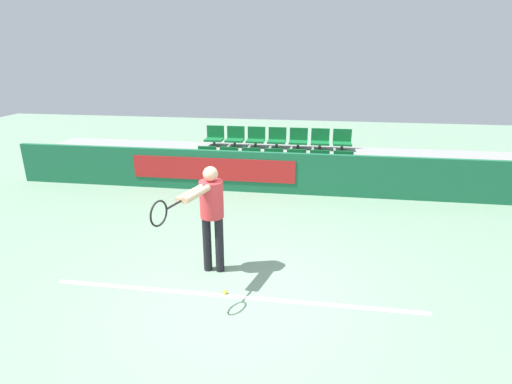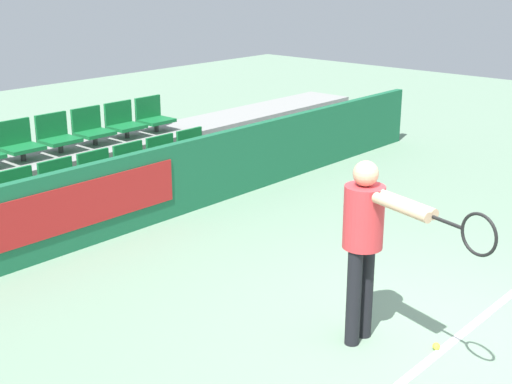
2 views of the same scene
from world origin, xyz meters
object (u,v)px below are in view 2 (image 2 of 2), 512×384
tennis_player (368,233)px  stadium_chair_5 (166,157)px  stadium_chair_4 (134,165)px  stadium_chair_13 (153,116)px  stadium_chair_2 (62,183)px  stadium_chair_12 (123,122)px  stadium_chair_3 (99,174)px  stadium_chair_6 (195,149)px  stadium_chair_1 (20,194)px  stadium_chair_10 (57,135)px  tennis_ball (437,346)px  stadium_chair_9 (19,143)px  stadium_chair_11 (91,128)px

tennis_player → stadium_chair_5: bearing=85.7°
stadium_chair_4 → stadium_chair_13: (1.15, 0.92, 0.37)m
stadium_chair_2 → stadium_chair_12: 1.98m
stadium_chair_3 → stadium_chair_6: 1.72m
stadium_chair_13 → stadium_chair_2: bearing=-158.1°
stadium_chair_4 → stadium_chair_5: 0.57m
stadium_chair_12 → stadium_chair_13: same height
stadium_chair_1 → stadium_chair_4: size_ratio=1.00×
stadium_chair_1 → stadium_chair_13: bearing=17.8°
stadium_chair_10 → stadium_chair_12: (1.15, 0.00, 0.00)m
stadium_chair_10 → tennis_ball: bearing=-91.3°
tennis_player → stadium_chair_6: bearing=79.4°
stadium_chair_9 → stadium_chair_13: same height
stadium_chair_2 → stadium_chair_5: (1.72, 0.00, 0.00)m
stadium_chair_5 → stadium_chair_9: (-1.72, 0.92, 0.37)m
tennis_ball → stadium_chair_10: bearing=88.7°
stadium_chair_2 → stadium_chair_5: same height
stadium_chair_3 → stadium_chair_4: bearing=0.0°
stadium_chair_2 → stadium_chair_4: (1.15, 0.00, 0.00)m
stadium_chair_1 → stadium_chair_11: stadium_chair_11 is taller
stadium_chair_1 → stadium_chair_13: 3.03m
stadium_chair_9 → stadium_chair_12: (1.72, 0.00, 0.00)m
stadium_chair_3 → stadium_chair_11: bearing=58.1°
stadium_chair_4 → stadium_chair_12: (0.57, 0.92, 0.37)m
stadium_chair_10 → stadium_chair_11: size_ratio=1.00×
stadium_chair_3 → stadium_chair_13: (1.72, 0.92, 0.37)m
stadium_chair_1 → stadium_chair_9: bearing=58.1°
stadium_chair_11 → tennis_player: size_ratio=0.31×
stadium_chair_2 → stadium_chair_12: (1.72, 0.92, 0.37)m
stadium_chair_6 → stadium_chair_13: size_ratio=1.00×
stadium_chair_3 → tennis_ball: (-0.13, -4.96, -0.58)m
tennis_player → tennis_ball: (0.32, -0.56, -1.01)m
stadium_chair_4 → stadium_chair_13: 1.51m
stadium_chair_2 → stadium_chair_9: size_ratio=1.00×
stadium_chair_1 → tennis_player: (0.69, -4.41, 0.43)m
stadium_chair_13 → tennis_ball: size_ratio=7.92×
stadium_chair_13 → stadium_chair_12: bearing=180.0°
stadium_chair_3 → tennis_player: size_ratio=0.31×
stadium_chair_12 → stadium_chair_5: bearing=-90.0°
stadium_chair_3 → stadium_chair_12: 1.51m
stadium_chair_6 → stadium_chair_12: size_ratio=1.00×
stadium_chair_10 → stadium_chair_1: bearing=-141.3°
tennis_ball → stadium_chair_13: bearing=72.6°
stadium_chair_1 → stadium_chair_6: same height
stadium_chair_13 → stadium_chair_9: bearing=180.0°
stadium_chair_4 → tennis_ball: size_ratio=7.92×
stadium_chair_5 → stadium_chair_13: stadium_chair_13 is taller
stadium_chair_11 → stadium_chair_12: (0.57, 0.00, 0.00)m
stadium_chair_2 → tennis_ball: stadium_chair_2 is taller
stadium_chair_3 → stadium_chair_6: bearing=0.0°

